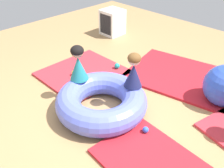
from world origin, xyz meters
TOP-DOWN VIEW (x-y plane):
  - ground_plane at (0.00, 0.00)m, footprint 8.00×8.00m
  - gym_mat_far_right at (-1.07, 0.40)m, footprint 1.18×1.29m
  - gym_mat_near_left at (0.24, 1.53)m, footprint 2.08×1.65m
  - inflatable_cushion at (-0.13, -0.03)m, footprint 1.23×1.23m
  - child_in_navy at (0.08, 0.36)m, footprint 0.33×0.33m
  - child_in_teal at (-0.57, -0.04)m, footprint 0.36×0.36m
  - play_ball_blue at (0.58, 0.04)m, footprint 0.08×0.08m
  - play_ball_green at (-1.17, 0.38)m, footprint 0.07×0.07m
  - play_ball_teal at (-0.75, 0.91)m, footprint 0.10×0.10m
  - play_ball_yellow at (-1.08, 0.24)m, footprint 0.09×0.09m
  - storage_cube at (-1.99, 2.00)m, footprint 0.44×0.44m

SIDE VIEW (x-z plane):
  - ground_plane at x=0.00m, z-range 0.00..0.00m
  - gym_mat_far_right at x=-1.07m, z-range 0.00..0.04m
  - gym_mat_near_left at x=0.24m, z-range 0.00..0.04m
  - play_ball_green at x=-1.17m, z-range 0.04..0.11m
  - play_ball_blue at x=0.58m, z-range 0.04..0.12m
  - play_ball_yellow at x=-1.08m, z-range 0.04..0.13m
  - play_ball_teal at x=-0.75m, z-range 0.04..0.14m
  - inflatable_cushion at x=-0.13m, z-range 0.00..0.34m
  - storage_cube at x=-1.99m, z-range 0.00..0.56m
  - child_in_navy at x=0.08m, z-range 0.33..0.81m
  - child_in_teal at x=-0.57m, z-range 0.33..0.83m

